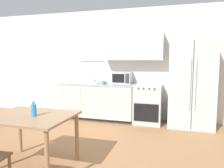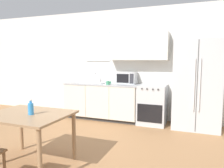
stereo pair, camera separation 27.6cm
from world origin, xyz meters
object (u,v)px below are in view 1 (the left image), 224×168
object	(u,v)px
coffee_mug	(104,83)
drink_bottle	(34,110)
refrigerator	(192,84)
dining_table	(30,123)
microwave	(122,78)
oven_range	(148,104)

from	to	relation	value
coffee_mug	drink_bottle	world-z (taller)	coffee_mug
refrigerator	dining_table	xyz separation A→B (m)	(-2.16, -2.58, -0.31)
microwave	drink_bottle	size ratio (longest dim) A/B	2.16
dining_table	oven_range	bearing A→B (deg)	64.64
refrigerator	coffee_mug	xyz separation A→B (m)	(-1.92, -0.23, -0.01)
oven_range	coffee_mug	world-z (taller)	coffee_mug
oven_range	coffee_mug	xyz separation A→B (m)	(-0.99, -0.24, 0.49)
oven_range	drink_bottle	bearing A→B (deg)	-113.82
refrigerator	oven_range	bearing A→B (deg)	179.29
refrigerator	dining_table	world-z (taller)	refrigerator
dining_table	drink_bottle	size ratio (longest dim) A/B	5.27
refrigerator	microwave	xyz separation A→B (m)	(-1.59, 0.14, 0.09)
refrigerator	coffee_mug	distance (m)	1.94
oven_range	drink_bottle	distance (m)	2.88
microwave	oven_range	bearing A→B (deg)	-11.21
refrigerator	coffee_mug	world-z (taller)	refrigerator
oven_range	dining_table	bearing A→B (deg)	-115.36
coffee_mug	dining_table	size ratio (longest dim) A/B	0.10
drink_bottle	coffee_mug	bearing A→B (deg)	86.10
microwave	coffee_mug	xyz separation A→B (m)	(-0.34, -0.37, -0.10)
refrigerator	drink_bottle	world-z (taller)	refrigerator
drink_bottle	oven_range	bearing A→B (deg)	66.18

